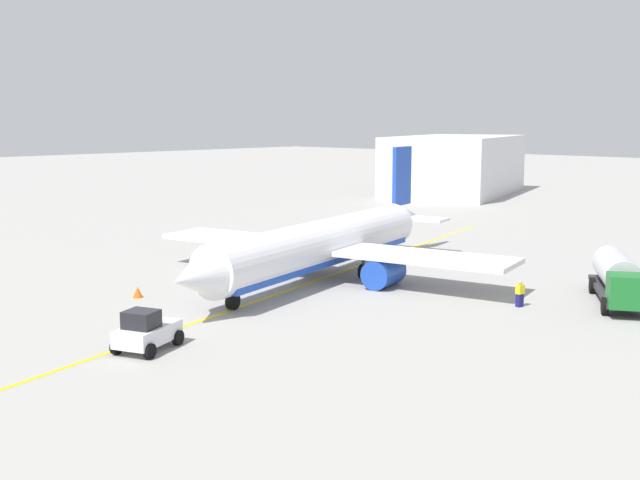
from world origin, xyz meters
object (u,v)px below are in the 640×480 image
Objects in this scene: airplane at (324,245)px; pushback_tug at (146,331)px; safety_cone_nose at (138,292)px; fuel_tanker at (619,277)px; refueling_worker at (520,294)px.

airplane is 8.18× the size of pushback_tug.
safety_cone_nose is at bearing -20.69° from airplane.
fuel_tanker is 13.03× the size of safety_cone_nose.
pushback_tug is 5.46× the size of safety_cone_nose.
refueling_worker is (5.22, -4.22, -0.90)m from fuel_tanker.
pushback_tug is (26.83, -13.93, -0.71)m from fuel_tanker.
pushback_tug reaches higher than safety_cone_nose.
refueling_worker is at bearing 155.80° from pushback_tug.
safety_cone_nose is at bearing -53.02° from refueling_worker.
pushback_tug is at bearing -27.43° from fuel_tanker.
refueling_worker is at bearing 126.98° from safety_cone_nose.
airplane is 14.20m from safety_cone_nose.
fuel_tanker is at bearing 141.08° from refueling_worker.
airplane reaches higher than refueling_worker.
pushback_tug is at bearing 58.28° from safety_cone_nose.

